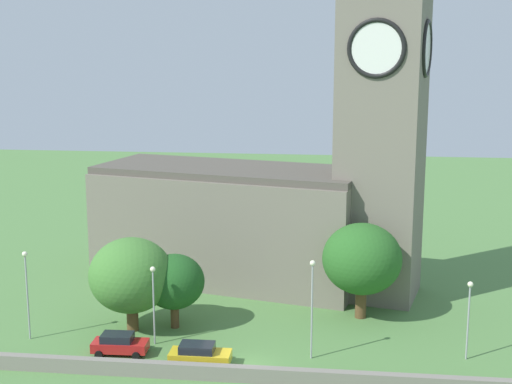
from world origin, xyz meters
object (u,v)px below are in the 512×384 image
at_px(streetlamp_west_mid, 153,292).
at_px(streetlamp_central, 312,295).
at_px(streetlamp_west_end, 27,282).
at_px(streetlamp_east_mid, 469,307).
at_px(car_red, 119,344).
at_px(tree_churchyard, 174,282).
at_px(tree_by_tower, 362,259).
at_px(tree_riverside_west, 131,275).
at_px(car_yellow, 199,355).
at_px(church, 280,188).

xyz_separation_m(streetlamp_west_mid, streetlamp_central, (12.82, -1.24, 0.76)).
distance_m(streetlamp_west_mid, streetlamp_central, 12.91).
height_order(streetlamp_west_end, streetlamp_east_mid, streetlamp_west_end).
relative_size(car_red, tree_churchyard, 0.68).
distance_m(tree_by_tower, tree_riverside_west, 20.20).
bearing_deg(tree_riverside_west, streetlamp_west_end, -160.32).
xyz_separation_m(streetlamp_west_end, tree_by_tower, (27.43, 8.20, 0.47)).
bearing_deg(streetlamp_west_end, streetlamp_west_mid, 1.05).
xyz_separation_m(car_red, streetlamp_west_end, (-8.34, 2.05, 4.13)).
relative_size(tree_by_tower, tree_churchyard, 1.33).
relative_size(car_yellow, tree_riverside_west, 0.57).
height_order(streetlamp_west_end, tree_by_tower, tree_by_tower).
height_order(car_yellow, tree_riverside_west, tree_riverside_west).
relative_size(streetlamp_west_mid, streetlamp_central, 0.83).
bearing_deg(streetlamp_east_mid, tree_riverside_west, 174.48).
bearing_deg(tree_riverside_west, streetlamp_central, -14.16).
bearing_deg(tree_by_tower, streetlamp_central, -113.52).
relative_size(streetlamp_west_end, streetlamp_west_mid, 1.14).
height_order(church, streetlamp_west_mid, church).
bearing_deg(streetlamp_east_mid, church, 133.47).
bearing_deg(streetlamp_west_mid, tree_by_tower, 25.42).
xyz_separation_m(streetlamp_west_end, tree_riverside_west, (7.96, 2.85, -0.07)).
xyz_separation_m(streetlamp_east_mid, tree_churchyard, (-23.97, 3.70, -0.15)).
bearing_deg(tree_churchyard, streetlamp_east_mid, -8.78).
bearing_deg(streetlamp_west_end, church, 41.41).
distance_m(church, streetlamp_central, 19.19).
xyz_separation_m(car_yellow, tree_churchyard, (-3.61, 7.28, 3.24)).
relative_size(car_red, streetlamp_central, 0.56).
distance_m(tree_by_tower, tree_churchyard, 16.65).
distance_m(streetlamp_west_mid, streetlamp_east_mid, 24.79).
relative_size(streetlamp_east_mid, tree_by_tower, 0.73).
height_order(car_red, streetlamp_west_end, streetlamp_west_end).
distance_m(streetlamp_east_mid, tree_by_tower, 11.33).
xyz_separation_m(church, car_red, (-11.03, -19.13, -9.15)).
bearing_deg(car_yellow, streetlamp_west_mid, 141.13).
height_order(church, tree_riverside_west, church).
bearing_deg(tree_riverside_west, car_yellow, -41.42).
relative_size(streetlamp_central, tree_by_tower, 0.92).
xyz_separation_m(tree_by_tower, tree_riverside_west, (-19.47, -5.35, -0.54)).
distance_m(car_red, streetlamp_west_mid, 4.79).
height_order(car_yellow, tree_by_tower, tree_by_tower).
xyz_separation_m(streetlamp_west_end, streetlamp_central, (23.41, -1.05, 0.22)).
bearing_deg(streetlamp_west_end, streetlamp_central, -2.57).
bearing_deg(streetlamp_east_mid, tree_churchyard, 171.22).
bearing_deg(tree_churchyard, streetlamp_west_mid, -102.49).
xyz_separation_m(church, tree_by_tower, (8.06, -8.88, -4.55)).
bearing_deg(streetlamp_west_mid, car_yellow, -38.87).
relative_size(streetlamp_central, streetlamp_east_mid, 1.26).
bearing_deg(car_red, streetlamp_central, 3.78).
distance_m(church, streetlamp_east_mid, 23.96).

